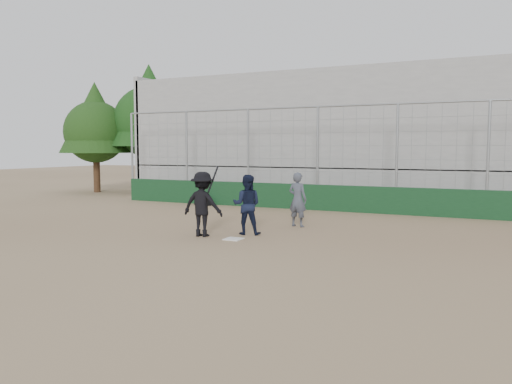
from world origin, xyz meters
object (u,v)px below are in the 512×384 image
at_px(batter_at_plate, 203,204).
at_px(equipment_bag, 203,201).
at_px(catcher_crouched, 247,214).
at_px(umpire, 298,202).

relative_size(batter_at_plate, equipment_bag, 2.47).
distance_m(batter_at_plate, catcher_crouched, 1.27).
height_order(catcher_crouched, umpire, umpire).
xyz_separation_m(catcher_crouched, equipment_bag, (-4.87, 5.68, -0.41)).
bearing_deg(equipment_bag, umpire, -33.50).
xyz_separation_m(batter_at_plate, catcher_crouched, (0.98, 0.75, -0.32)).
distance_m(umpire, equipment_bag, 6.80).
distance_m(batter_at_plate, equipment_bag, 7.56).
bearing_deg(umpire, equipment_bag, -22.53).
bearing_deg(equipment_bag, catcher_crouched, -49.39).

